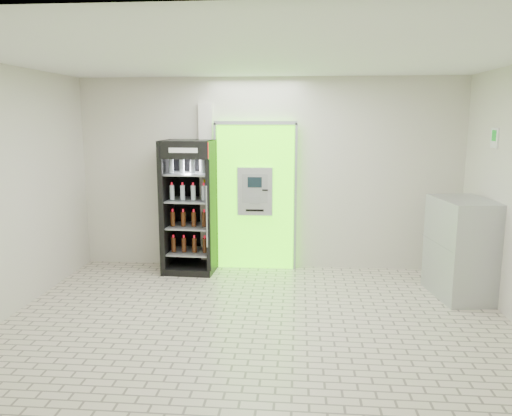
# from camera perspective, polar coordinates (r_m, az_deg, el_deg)

# --- Properties ---
(ground) EXTENTS (6.00, 6.00, 0.00)m
(ground) POSITION_cam_1_polar(r_m,az_deg,el_deg) (5.85, -0.13, -13.68)
(ground) COLOR beige
(ground) RESTS_ON ground
(room_shell) EXTENTS (6.00, 6.00, 6.00)m
(room_shell) POSITION_cam_1_polar(r_m,az_deg,el_deg) (5.37, -0.14, 4.58)
(room_shell) COLOR beige
(room_shell) RESTS_ON ground
(atm_assembly) EXTENTS (1.30, 0.24, 2.33)m
(atm_assembly) POSITION_cam_1_polar(r_m,az_deg,el_deg) (7.86, -0.05, 1.45)
(atm_assembly) COLOR #4EF60B
(atm_assembly) RESTS_ON ground
(pillar) EXTENTS (0.22, 0.11, 2.60)m
(pillar) POSITION_cam_1_polar(r_m,az_deg,el_deg) (7.98, -5.62, 2.47)
(pillar) COLOR silver
(pillar) RESTS_ON ground
(beverage_cooler) EXTENTS (0.80, 0.75, 2.05)m
(beverage_cooler) POSITION_cam_1_polar(r_m,az_deg,el_deg) (7.79, -7.55, -0.13)
(beverage_cooler) COLOR black
(beverage_cooler) RESTS_ON ground
(steel_cabinet) EXTENTS (0.81, 1.08, 1.33)m
(steel_cabinet) POSITION_cam_1_polar(r_m,az_deg,el_deg) (7.20, 22.49, -4.28)
(steel_cabinet) COLOR #A6A8AE
(steel_cabinet) RESTS_ON ground
(exit_sign) EXTENTS (0.02, 0.22, 0.26)m
(exit_sign) POSITION_cam_1_polar(r_m,az_deg,el_deg) (7.19, 25.62, 7.25)
(exit_sign) COLOR white
(exit_sign) RESTS_ON room_shell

